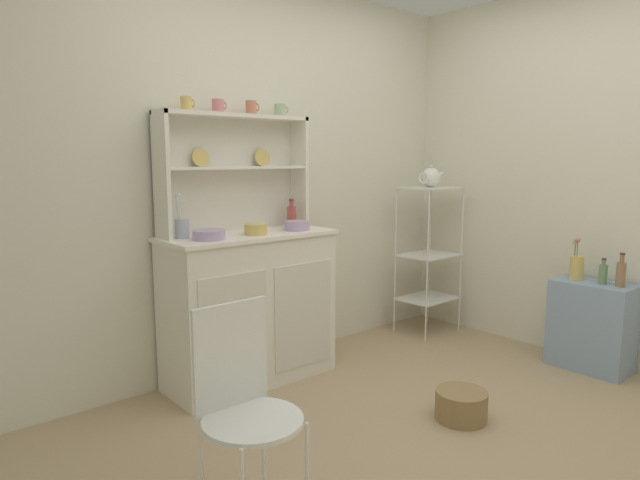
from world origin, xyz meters
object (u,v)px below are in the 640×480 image
flower_vase (577,266)px  oil_bottle (603,273)px  vinegar_bottle (621,273)px  hutch_cabinet (250,306)px  bowl_mixing_large (209,235)px  floor_basket (461,405)px  porcelain_teapot (431,177)px  jam_bottle (291,216)px  utensil_jar (182,228)px  wire_chair (244,397)px  cup_gold_0 (186,104)px  side_shelf_blue (591,326)px  hutch_shelf_unit (232,164)px  bakers_rack (429,246)px

flower_vase → oil_bottle: bearing=-89.8°
vinegar_bottle → hutch_cabinet: bearing=140.9°
bowl_mixing_large → oil_bottle: 2.46m
floor_basket → porcelain_teapot: size_ratio=1.13×
jam_bottle → flower_vase: size_ratio=0.65×
bowl_mixing_large → porcelain_teapot: 1.93m
floor_basket → utensil_jar: bearing=126.7°
wire_chair → vinegar_bottle: bearing=-26.8°
jam_bottle → utensil_jar: utensil_jar is taller
cup_gold_0 → jam_bottle: (0.71, -0.04, -0.67)m
hutch_cabinet → floor_basket: size_ratio=3.92×
bowl_mixing_large → utensil_jar: 0.18m
side_shelf_blue → hutch_shelf_unit: bearing=140.7°
floor_basket → bowl_mixing_large: bearing=127.7°
porcelain_teapot → jam_bottle: bearing=171.4°
side_shelf_blue → oil_bottle: 0.36m
bakers_rack → porcelain_teapot: 0.53m
utensil_jar → flower_vase: utensil_jar is taller
hutch_shelf_unit → wire_chair: 1.76m
hutch_cabinet → jam_bottle: 0.66m
bakers_rack → vinegar_bottle: 1.36m
cup_gold_0 → vinegar_bottle: size_ratio=0.37×
hutch_shelf_unit → oil_bottle: (1.77, -1.50, -0.69)m
bowl_mixing_large → cup_gold_0: bearing=92.0°
bakers_rack → jam_bottle: bearing=171.4°
bowl_mixing_large → jam_bottle: (0.70, 0.16, 0.05)m
porcelain_teapot → hutch_cabinet: bearing=176.5°
flower_vase → porcelain_teapot: bearing=99.3°
bowl_mixing_large → utensil_jar: size_ratio=0.70×
hutch_cabinet → floor_basket: (0.54, -1.17, -0.39)m
utensil_jar → bowl_mixing_large: bearing=-61.1°
hutch_cabinet → hutch_shelf_unit: bearing=90.0°
floor_basket → hutch_shelf_unit: bearing=112.0°
flower_vase → oil_bottle: (0.00, -0.17, -0.02)m
side_shelf_blue → utensil_jar: bearing=147.8°
side_shelf_blue → flower_vase: size_ratio=2.04×
wire_chair → flower_vase: flower_vase is taller
hutch_shelf_unit → flower_vase: size_ratio=3.53×
bakers_rack → flower_vase: size_ratio=4.06×
cup_gold_0 → jam_bottle: 0.98m
flower_vase → vinegar_bottle: bearing=-89.9°
hutch_shelf_unit → oil_bottle: bearing=-40.2°
oil_bottle → porcelain_teapot: bearing=98.1°
porcelain_teapot → wire_chair: bearing=-156.0°
porcelain_teapot → oil_bottle: bearing=-81.9°
cup_gold_0 → hutch_cabinet: bearing=-21.1°
hutch_cabinet → flower_vase: 2.13m
cup_gold_0 → oil_bottle: size_ratio=0.48×
hutch_shelf_unit → bakers_rack: 1.74m
side_shelf_blue → jam_bottle: size_ratio=3.15×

